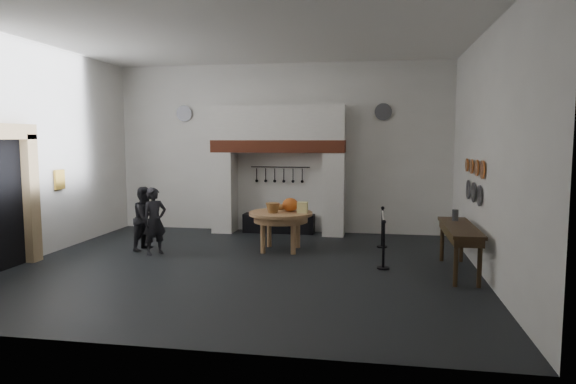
% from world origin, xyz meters
% --- Properties ---
extents(floor, '(9.00, 8.00, 0.02)m').
position_xyz_m(floor, '(0.00, 0.00, 0.00)').
color(floor, black).
rests_on(floor, ground).
extents(ceiling, '(9.00, 8.00, 0.02)m').
position_xyz_m(ceiling, '(0.00, 0.00, 4.50)').
color(ceiling, silver).
rests_on(ceiling, wall_back).
extents(wall_back, '(9.00, 0.02, 4.50)m').
position_xyz_m(wall_back, '(0.00, 4.00, 2.25)').
color(wall_back, silver).
rests_on(wall_back, floor).
extents(wall_front, '(9.00, 0.02, 4.50)m').
position_xyz_m(wall_front, '(0.00, -4.00, 2.25)').
color(wall_front, silver).
rests_on(wall_front, floor).
extents(wall_left, '(0.02, 8.00, 4.50)m').
position_xyz_m(wall_left, '(-4.50, 0.00, 2.25)').
color(wall_left, silver).
rests_on(wall_left, floor).
extents(wall_right, '(0.02, 8.00, 4.50)m').
position_xyz_m(wall_right, '(4.50, 0.00, 2.25)').
color(wall_right, silver).
rests_on(wall_right, floor).
extents(chimney_pier_left, '(0.55, 0.70, 2.15)m').
position_xyz_m(chimney_pier_left, '(-1.48, 3.65, 1.07)').
color(chimney_pier_left, silver).
rests_on(chimney_pier_left, floor).
extents(chimney_pier_right, '(0.55, 0.70, 2.15)m').
position_xyz_m(chimney_pier_right, '(1.48, 3.65, 1.07)').
color(chimney_pier_right, silver).
rests_on(chimney_pier_right, floor).
extents(hearth_brick_band, '(3.50, 0.72, 0.32)m').
position_xyz_m(hearth_brick_band, '(0.00, 3.65, 2.31)').
color(hearth_brick_band, '#9E442B').
rests_on(hearth_brick_band, chimney_pier_left).
extents(chimney_hood, '(3.50, 0.70, 0.90)m').
position_xyz_m(chimney_hood, '(0.00, 3.65, 2.92)').
color(chimney_hood, silver).
rests_on(chimney_hood, hearth_brick_band).
extents(iron_range, '(1.90, 0.45, 0.50)m').
position_xyz_m(iron_range, '(0.00, 3.72, 0.25)').
color(iron_range, black).
rests_on(iron_range, floor).
extents(utensil_rail, '(1.60, 0.02, 0.02)m').
position_xyz_m(utensil_rail, '(0.00, 3.92, 1.75)').
color(utensil_rail, black).
rests_on(utensil_rail, wall_back).
extents(door_recess, '(0.04, 1.10, 2.50)m').
position_xyz_m(door_recess, '(-4.47, -1.00, 1.25)').
color(door_recess, black).
rests_on(door_recess, floor).
extents(door_jamb_far, '(0.22, 0.30, 2.60)m').
position_xyz_m(door_jamb_far, '(-4.38, -0.30, 1.30)').
color(door_jamb_far, tan).
rests_on(door_jamb_far, floor).
extents(door_lintel, '(0.22, 1.70, 0.30)m').
position_xyz_m(door_lintel, '(-4.38, -1.00, 2.65)').
color(door_lintel, tan).
rests_on(door_lintel, door_jamb_near).
extents(wall_plaque, '(0.05, 0.34, 0.44)m').
position_xyz_m(wall_plaque, '(-4.45, 0.80, 1.60)').
color(wall_plaque, gold).
rests_on(wall_plaque, wall_left).
extents(work_table, '(1.81, 1.81, 0.07)m').
position_xyz_m(work_table, '(0.45, 1.58, 0.84)').
color(work_table, tan).
rests_on(work_table, floor).
extents(pumpkin, '(0.36, 0.36, 0.31)m').
position_xyz_m(pumpkin, '(0.65, 1.68, 1.03)').
color(pumpkin, '#C9501C').
rests_on(pumpkin, work_table).
extents(cheese_block_big, '(0.22, 0.22, 0.24)m').
position_xyz_m(cheese_block_big, '(0.95, 1.53, 0.99)').
color(cheese_block_big, '#F0E68F').
rests_on(cheese_block_big, work_table).
extents(cheese_block_small, '(0.18, 0.18, 0.20)m').
position_xyz_m(cheese_block_small, '(0.93, 1.83, 0.97)').
color(cheese_block_small, '#E6D789').
rests_on(cheese_block_small, work_table).
extents(wicker_basket, '(0.41, 0.41, 0.22)m').
position_xyz_m(wicker_basket, '(0.30, 1.43, 0.98)').
color(wicker_basket, '#995D38').
rests_on(wicker_basket, work_table).
extents(bread_loaf, '(0.31, 0.18, 0.13)m').
position_xyz_m(bread_loaf, '(0.35, 1.93, 0.94)').
color(bread_loaf, '#AA703C').
rests_on(bread_loaf, work_table).
extents(visitor_near, '(0.61, 0.63, 1.46)m').
position_xyz_m(visitor_near, '(-2.19, 0.75, 0.73)').
color(visitor_near, black).
rests_on(visitor_near, floor).
extents(visitor_far, '(0.67, 0.79, 1.43)m').
position_xyz_m(visitor_far, '(-2.59, 1.15, 0.72)').
color(visitor_far, black).
rests_on(visitor_far, floor).
extents(side_table, '(0.55, 2.20, 0.06)m').
position_xyz_m(side_table, '(4.10, 0.21, 0.87)').
color(side_table, '#342713').
rests_on(side_table, floor).
extents(pewter_jug, '(0.12, 0.12, 0.22)m').
position_xyz_m(pewter_jug, '(4.10, 0.81, 1.01)').
color(pewter_jug, '#4A4B4F').
rests_on(pewter_jug, side_table).
extents(copper_pan_a, '(0.03, 0.34, 0.34)m').
position_xyz_m(copper_pan_a, '(4.46, 0.20, 1.95)').
color(copper_pan_a, '#C6662D').
rests_on(copper_pan_a, wall_right).
extents(copper_pan_b, '(0.03, 0.32, 0.32)m').
position_xyz_m(copper_pan_b, '(4.46, 0.75, 1.95)').
color(copper_pan_b, '#C6662D').
rests_on(copper_pan_b, wall_right).
extents(copper_pan_c, '(0.03, 0.30, 0.30)m').
position_xyz_m(copper_pan_c, '(4.46, 1.30, 1.95)').
color(copper_pan_c, '#C6662D').
rests_on(copper_pan_c, wall_right).
extents(copper_pan_d, '(0.03, 0.28, 0.28)m').
position_xyz_m(copper_pan_d, '(4.46, 1.85, 1.95)').
color(copper_pan_d, '#C6662D').
rests_on(copper_pan_d, wall_right).
extents(pewter_plate_left, '(0.03, 0.40, 0.40)m').
position_xyz_m(pewter_plate_left, '(4.46, 0.40, 1.45)').
color(pewter_plate_left, '#4C4C51').
rests_on(pewter_plate_left, wall_right).
extents(pewter_plate_mid, '(0.03, 0.40, 0.40)m').
position_xyz_m(pewter_plate_mid, '(4.46, 1.00, 1.45)').
color(pewter_plate_mid, '#4C4C51').
rests_on(pewter_plate_mid, wall_right).
extents(pewter_plate_right, '(0.03, 0.40, 0.40)m').
position_xyz_m(pewter_plate_right, '(4.46, 1.60, 1.45)').
color(pewter_plate_right, '#4C4C51').
rests_on(pewter_plate_right, wall_right).
extents(pewter_plate_back_left, '(0.44, 0.03, 0.44)m').
position_xyz_m(pewter_plate_back_left, '(-2.70, 3.96, 3.20)').
color(pewter_plate_back_left, '#4C4C51').
rests_on(pewter_plate_back_left, wall_back).
extents(pewter_plate_back_right, '(0.44, 0.03, 0.44)m').
position_xyz_m(pewter_plate_back_right, '(2.70, 3.96, 3.20)').
color(pewter_plate_back_right, '#4C4C51').
rests_on(pewter_plate_back_right, wall_back).
extents(barrier_post_near, '(0.05, 0.05, 0.90)m').
position_xyz_m(barrier_post_near, '(2.71, 0.29, 0.45)').
color(barrier_post_near, black).
rests_on(barrier_post_near, floor).
extents(barrier_post_far, '(0.05, 0.05, 0.90)m').
position_xyz_m(barrier_post_far, '(2.71, 2.29, 0.45)').
color(barrier_post_far, black).
rests_on(barrier_post_far, floor).
extents(barrier_rope, '(0.04, 2.00, 0.04)m').
position_xyz_m(barrier_rope, '(2.71, 1.29, 0.85)').
color(barrier_rope, silver).
rests_on(barrier_rope, barrier_post_near).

